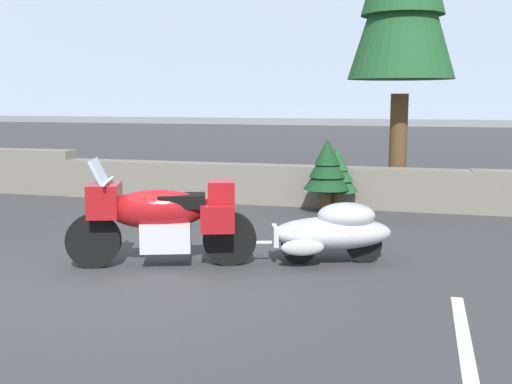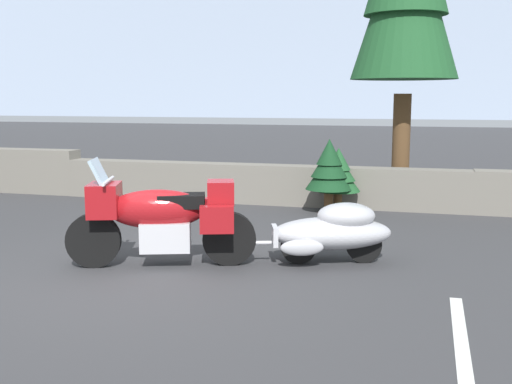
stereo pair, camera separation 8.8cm
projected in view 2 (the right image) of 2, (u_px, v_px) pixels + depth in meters
ground_plane at (131, 280)px, 7.07m from camera, size 80.00×80.00×0.00m
stone_guard_wall at (242, 181)px, 12.25m from camera, size 24.00×0.49×0.95m
distant_ridgeline at (411, 59)px, 96.80m from camera, size 240.00×80.00×16.00m
touring_motorcycle at (161, 216)px, 7.58m from camera, size 2.23×1.19×1.33m
car_shaped_trailer at (332, 231)px, 7.74m from camera, size 2.20×1.16×0.76m
pine_sapling_near at (329, 167)px, 11.04m from camera, size 0.83×0.83×1.33m
pine_sapling_farther at (338, 172)px, 11.19m from camera, size 0.80×0.80×1.16m
parking_stripe_marker at (465, 371)px, 4.71m from camera, size 0.12×3.60×0.01m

